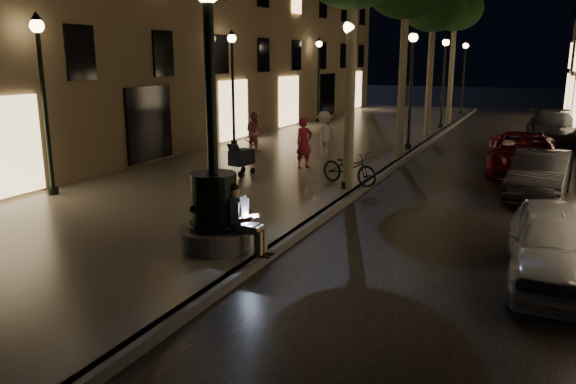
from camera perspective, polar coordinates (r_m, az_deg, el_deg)
The scene contains 25 objects.
ground at distance 22.80m, azimuth 12.23°, elevation 3.42°, with size 120.00×120.00×0.00m, color black.
cobble_lane at distance 22.38m, azimuth 19.76°, elevation 2.78°, with size 6.00×45.00×0.02m, color black.
promenade at distance 23.92m, azimuth 2.83°, elevation 4.41°, with size 8.00×45.00×0.20m, color slate.
curb_strip at distance 22.78m, azimuth 12.25°, elevation 3.67°, with size 0.25×45.00×0.20m, color #59595B.
fountain_lamppost at distance 10.93m, azimuth -7.54°, elevation -0.60°, with size 1.40×1.40×5.21m.
seated_man_laptop at distance 10.71m, azimuth -4.70°, elevation -2.49°, with size 0.97×0.33×1.34m.
tree_third at distance 27.54m, azimuth 14.59°, elevation 17.80°, with size 3.00×3.00×7.20m.
tree_far at distance 33.45m, azimuth 16.65°, elevation 17.33°, with size 3.00×3.00×7.50m.
lamp_curb_a at distance 15.79m, azimuth 6.19°, elevation 11.16°, with size 0.36×0.36×4.81m.
lamp_curb_b at distance 23.52m, azimuth 12.43°, elevation 11.65°, with size 0.36×0.36×4.81m.
lamp_curb_c at distance 31.39m, azimuth 15.58°, elevation 11.84°, with size 0.36×0.36×4.81m.
lamp_curb_d at distance 39.31m, azimuth 17.46°, elevation 11.94°, with size 0.36×0.36×4.81m.
lamp_left_a at distance 16.31m, azimuth -23.68°, elevation 10.20°, with size 0.36×0.36×4.81m.
lamp_left_b at distance 24.20m, azimuth -5.65°, elevation 11.93°, with size 0.36×0.36×4.81m.
lamp_left_c at distance 33.25m, azimuth 3.14°, elevation 12.36°, with size 0.36×0.36×4.81m.
stroller at distance 17.88m, azimuth -4.77°, elevation 3.52°, with size 0.59×1.15×1.16m.
car_front at distance 10.84m, azimuth 25.81°, elevation -4.79°, with size 1.65×4.09×1.40m, color #96989D.
car_second at distance 17.21m, azimuth 24.24°, elevation 1.59°, with size 1.40×4.00×1.32m, color black.
car_third at distance 20.70m, azimuth 22.78°, elevation 3.61°, with size 2.27×4.93×1.37m, color maroon.
car_rear at distance 28.08m, azimuth 25.34°, elevation 5.82°, with size 2.10×5.17×1.50m, color #2F3035.
pedestrian_red at distance 19.01m, azimuth 1.65°, elevation 4.99°, with size 0.62×0.41×1.71m, color #BA2542.
pedestrian_pink at distance 22.66m, azimuth -3.45°, elevation 6.16°, with size 0.76×0.59×1.57m, color #CA6B8A.
pedestrian_white at distance 21.29m, azimuth 3.69°, elevation 5.90°, with size 1.11×0.64×1.72m, color silver.
pedestrian_blue at distance 24.08m, azimuth 3.81°, elevation 6.67°, with size 0.96×0.40×1.64m, color #245485.
bicycle at distance 16.65m, azimuth 6.25°, elevation 2.48°, with size 0.66×1.90×1.00m, color black.
Camera 1 is at (4.63, -6.99, 3.84)m, focal length 35.00 mm.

